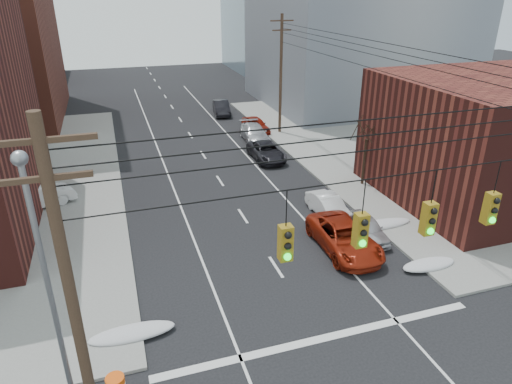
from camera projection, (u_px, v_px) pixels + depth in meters
sidewalk_ne at (484, 135)px, 44.03m from camera, size 40.00×40.00×0.15m
building_glass at (292, 1)px, 75.96m from camera, size 20.00×18.00×22.00m
building_storefront at (510, 137)px, 30.34m from camera, size 16.00×12.00×8.00m
utility_pole_left at (77, 326)px, 10.88m from camera, size 2.20×0.28×11.00m
utility_pole_far at (281, 73)px, 42.54m from camera, size 2.20×0.28×11.00m
traffic_signals at (396, 223)px, 12.70m from camera, size 17.00×0.42×2.02m
street_light at (45, 273)px, 13.30m from camera, size 0.44×0.44×9.32m
bare_tree at (365, 155)px, 32.13m from camera, size 2.09×2.20×4.93m
snow_nw at (132, 333)px, 18.68m from camera, size 3.50×1.08×0.42m
snow_ne at (429, 265)px, 23.28m from camera, size 3.00×1.08×0.42m
snow_east_far at (381, 225)px, 27.18m from camera, size 4.00×1.08×0.42m
red_pickup at (344, 237)px, 24.68m from camera, size 2.68×5.62×1.55m
parked_car_a at (367, 228)px, 25.94m from camera, size 1.78×3.85×1.28m
parked_car_b at (329, 207)px, 28.35m from camera, size 1.53×4.10×1.34m
parked_car_c at (266, 152)px, 37.80m from camera, size 2.28×4.92×1.37m
parked_car_d at (254, 133)px, 42.33m from camera, size 2.43×5.25×1.49m
parked_car_e at (256, 125)px, 45.02m from camera, size 2.11×4.37×1.44m
parked_car_f at (221, 108)px, 51.12m from camera, size 2.24×4.83×1.53m
lot_car_a at (36, 196)px, 29.17m from camera, size 4.89×3.28×1.52m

